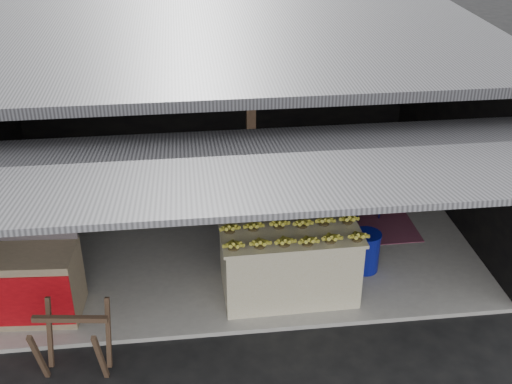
{
  "coord_description": "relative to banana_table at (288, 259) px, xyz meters",
  "views": [
    {
      "loc": [
        -0.55,
        -5.87,
        5.2
      ],
      "look_at": [
        0.32,
        1.51,
        1.1
      ],
      "focal_mm": 45.0,
      "sensor_mm": 36.0,
      "label": 1
    }
  ],
  "objects": [
    {
      "name": "plastic_chair",
      "position": [
        1.47,
        1.84,
        0.08
      ],
      "size": [
        0.5,
        0.5,
        0.94
      ],
      "rotation": [
        0.0,
        0.0,
        0.13
      ],
      "color": "#0C0934",
      "rests_on": "concrete_slab"
    },
    {
      "name": "water_barrel",
      "position": [
        1.11,
        0.33,
        -0.21
      ],
      "size": [
        0.37,
        0.37,
        0.54
      ],
      "primitive_type": "cylinder",
      "color": "navy",
      "rests_on": "concrete_slab"
    },
    {
      "name": "picture_frames",
      "position": [
        -0.81,
        4.17,
        1.39
      ],
      "size": [
        1.62,
        0.04,
        0.46
      ],
      "color": "black",
      "rests_on": "shophouse"
    },
    {
      "name": "banana_table",
      "position": [
        0.0,
        0.0,
        0.0
      ],
      "size": [
        1.74,
        1.08,
        0.95
      ],
      "rotation": [
        0.0,
        0.0,
        0.02
      ],
      "color": "silver",
      "rests_on": "concrete_slab"
    },
    {
      "name": "sawhorse",
      "position": [
        -2.53,
        -1.13,
        -0.04
      ],
      "size": [
        0.8,
        0.77,
        0.79
      ],
      "rotation": [
        0.0,
        0.0,
        -0.13
      ],
      "color": "#513728",
      "rests_on": "ground"
    },
    {
      "name": "banana_pile",
      "position": [
        0.0,
        0.0,
        0.57
      ],
      "size": [
        1.61,
        0.98,
        0.19
      ],
      "primitive_type": null,
      "rotation": [
        0.0,
        0.0,
        0.02
      ],
      "color": "yellow",
      "rests_on": "banana_table"
    },
    {
      "name": "shophouse",
      "position": [
        -0.64,
        2.09,
        1.56
      ],
      "size": [
        7.4,
        7.29,
        3.02
      ],
      "color": "black",
      "rests_on": "ground"
    },
    {
      "name": "concrete_slab",
      "position": [
        -0.64,
        1.78,
        -0.51
      ],
      "size": [
        7.0,
        5.0,
        0.06
      ],
      "primitive_type": "cube",
      "color": "gray",
      "rests_on": "ground"
    },
    {
      "name": "white_crate",
      "position": [
        0.13,
        0.91,
        0.03
      ],
      "size": [
        0.95,
        0.68,
        1.01
      ],
      "rotation": [
        0.0,
        0.0,
        -0.07
      ],
      "color": "white",
      "rests_on": "concrete_slab"
    },
    {
      "name": "ground",
      "position": [
        -0.64,
        -0.72,
        -0.54
      ],
      "size": [
        80.0,
        80.0,
        0.0
      ],
      "primitive_type": "plane",
      "color": "black",
      "rests_on": "ground"
    },
    {
      "name": "magenta_rug",
      "position": [
        1.41,
        1.37,
        -0.47
      ],
      "size": [
        1.51,
        1.01,
        0.01
      ],
      "primitive_type": "cube",
      "rotation": [
        0.0,
        0.0,
        0.01
      ],
      "color": "maroon",
      "rests_on": "concrete_slab"
    },
    {
      "name": "neighbor_stall",
      "position": [
        -3.38,
        -0.06,
        0.01
      ],
      "size": [
        1.62,
        0.82,
        1.63
      ],
      "rotation": [
        0.0,
        0.0,
        -0.07
      ],
      "color": "#998466",
      "rests_on": "concrete_slab"
    }
  ]
}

